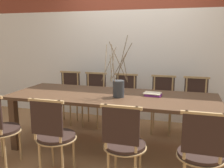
# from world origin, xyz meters

# --- Properties ---
(ground_plane) EXTENTS (16.00, 16.00, 0.00)m
(ground_plane) POSITION_xyz_m (0.00, 0.00, 0.00)
(ground_plane) COLOR #9E7047
(wall_rear) EXTENTS (12.00, 0.06, 3.20)m
(wall_rear) POSITION_xyz_m (0.00, 1.39, 1.60)
(wall_rear) COLOR white
(wall_rear) RESTS_ON ground_plane
(dining_table) EXTENTS (2.75, 1.01, 0.77)m
(dining_table) POSITION_xyz_m (0.00, 0.00, 0.68)
(dining_table) COLOR #4C3321
(dining_table) RESTS_ON ground_plane
(chair_near_left) EXTENTS (0.45, 0.45, 0.92)m
(chair_near_left) POSITION_xyz_m (-0.41, -0.85, 0.50)
(chair_near_left) COLOR black
(chair_near_left) RESTS_ON ground_plane
(chair_near_center) EXTENTS (0.45, 0.45, 0.92)m
(chair_near_center) POSITION_xyz_m (0.37, -0.85, 0.50)
(chair_near_center) COLOR black
(chair_near_center) RESTS_ON ground_plane
(chair_near_right) EXTENTS (0.45, 0.45, 0.92)m
(chair_near_right) POSITION_xyz_m (1.10, -0.85, 0.50)
(chair_near_right) COLOR black
(chair_near_right) RESTS_ON ground_plane
(chair_far_leftend) EXTENTS (0.45, 0.45, 0.92)m
(chair_far_leftend) POSITION_xyz_m (-1.09, 0.85, 0.50)
(chair_far_leftend) COLOR black
(chair_far_leftend) RESTS_ON ground_plane
(chair_far_left) EXTENTS (0.45, 0.45, 0.92)m
(chair_far_left) POSITION_xyz_m (-0.59, 0.85, 0.50)
(chair_far_left) COLOR black
(chair_far_left) RESTS_ON ground_plane
(chair_far_center) EXTENTS (0.45, 0.45, 0.92)m
(chair_far_center) POSITION_xyz_m (-0.04, 0.85, 0.50)
(chair_far_center) COLOR black
(chair_far_center) RESTS_ON ground_plane
(chair_far_right) EXTENTS (0.45, 0.45, 0.92)m
(chair_far_right) POSITION_xyz_m (0.59, 0.85, 0.50)
(chair_far_right) COLOR black
(chair_far_right) RESTS_ON ground_plane
(chair_far_rightend) EXTENTS (0.45, 0.45, 0.92)m
(chair_far_rightend) POSITION_xyz_m (1.10, 0.85, 0.50)
(chair_far_rightend) COLOR black
(chair_far_rightend) RESTS_ON ground_plane
(vase_centerpiece) EXTENTS (0.35, 0.41, 0.79)m
(vase_centerpiece) POSITION_xyz_m (0.11, -0.08, 0.90)
(vase_centerpiece) COLOR #33383D
(vase_centerpiece) RESTS_ON dining_table
(book_stack) EXTENTS (0.24, 0.19, 0.04)m
(book_stack) POSITION_xyz_m (0.53, 0.13, 0.79)
(book_stack) COLOR #842D8C
(book_stack) RESTS_ON dining_table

